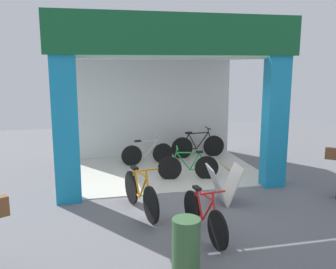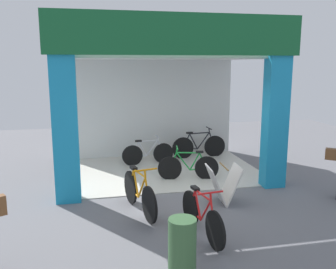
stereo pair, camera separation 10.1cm
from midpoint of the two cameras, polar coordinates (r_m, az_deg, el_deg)
The scene contains 9 objects.
ground_plane at distance 8.28m, azimuth 1.63°, elevation -8.97°, with size 18.15×18.15×0.00m, color slate.
shop_facade at distance 9.44m, azimuth -0.71°, elevation 6.00°, with size 5.27×3.78×3.80m.
bicycle_inside_0 at distance 10.44m, azimuth -2.84°, elevation -2.89°, with size 1.48×0.41×0.81m.
bicycle_inside_1 at distance 11.18m, azimuth 5.02°, elevation -1.77°, with size 1.66×0.45×0.91m.
bicycle_inside_2 at distance 9.09m, azimuth 3.49°, elevation -4.98°, with size 1.47×0.41×0.82m.
bicycle_parked_0 at distance 7.16m, azimuth -4.05°, elevation -9.02°, with size 0.50×1.68×0.94m.
bicycle_parked_1 at distance 6.26m, azimuth 5.69°, elevation -12.39°, with size 0.43×1.56×0.86m.
sandwich_board_sign at distance 7.69m, azimuth 8.88°, elevation -7.58°, with size 0.70×0.63×0.79m.
trash_bin at distance 5.05m, azimuth 2.80°, elevation -17.32°, with size 0.37×0.37×0.86m, color #335933.
Camera 2 is at (-1.81, -7.57, 2.82)m, focal length 39.66 mm.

